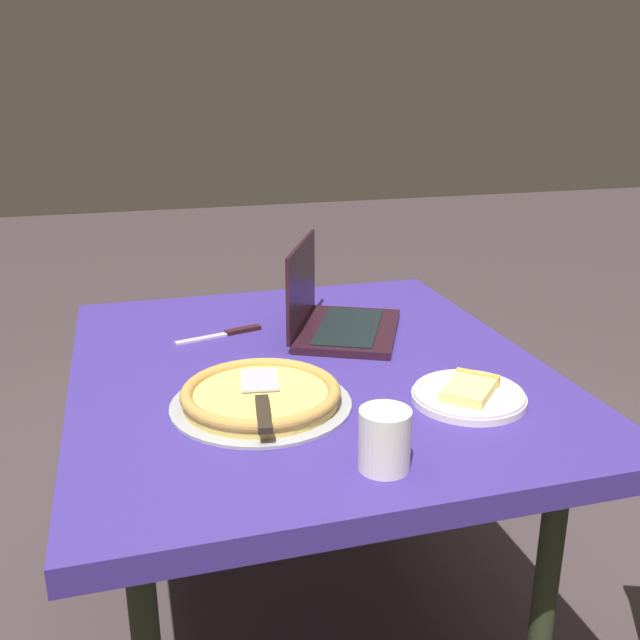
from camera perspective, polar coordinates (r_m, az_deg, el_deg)
ground_plane at (r=1.90m, az=-0.83°, el=-23.51°), size 12.00×12.00×0.00m
dining_table at (r=1.54m, az=-0.95°, el=-5.60°), size 1.12×0.98×0.70m
laptop at (r=1.68m, az=1.11°, el=0.37°), size 0.38×0.34×0.22m
pizza_plate at (r=1.38m, az=11.86°, el=-5.85°), size 0.22×0.22×0.04m
pizza_tray at (r=1.33m, az=-4.77°, el=-6.09°), size 0.34×0.34×0.04m
table_knife at (r=1.70m, az=-7.43°, el=-1.06°), size 0.07×0.21×0.01m
drink_cup at (r=1.12m, az=5.21°, el=-9.48°), size 0.08×0.08×0.10m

